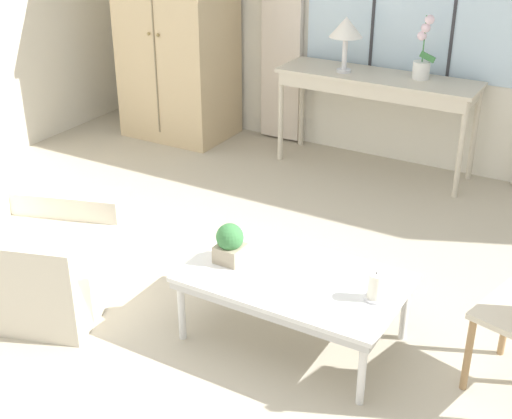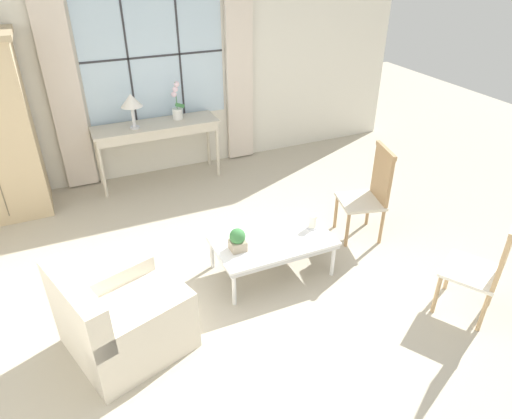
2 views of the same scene
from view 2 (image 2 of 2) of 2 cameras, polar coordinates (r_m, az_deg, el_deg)
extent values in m
plane|color=#B2A893|center=(4.26, -0.83, -11.15)|extent=(14.00, 14.00, 0.00)
cube|color=silver|center=(6.24, -12.51, 16.78)|extent=(7.20, 0.06, 2.80)
cube|color=silver|center=(6.17, -12.62, 18.19)|extent=(1.80, 0.01, 1.61)
cube|color=#2D2D33|center=(6.11, -15.70, 17.68)|extent=(0.02, 0.02, 1.61)
cube|color=#2D2D33|center=(6.24, -9.55, 18.61)|extent=(0.02, 0.02, 1.61)
cube|color=#2D2D33|center=(6.16, -12.60, 18.18)|extent=(1.80, 0.02, 0.02)
cube|color=beige|center=(6.07, -22.90, 13.57)|extent=(0.38, 0.06, 2.52)
cube|color=beige|center=(6.51, -2.10, 16.94)|extent=(0.38, 0.06, 2.52)
cube|color=beige|center=(6.08, -12.45, 10.29)|extent=(1.60, 0.47, 0.03)
cube|color=beige|center=(6.10, -12.38, 9.72)|extent=(1.53, 0.45, 0.10)
cylinder|color=beige|center=(5.96, -18.67, 4.76)|extent=(0.04, 0.04, 0.77)
cylinder|color=beige|center=(6.23, -4.81, 7.48)|extent=(0.04, 0.04, 0.77)
cylinder|color=beige|center=(6.32, -19.15, 6.16)|extent=(0.04, 0.04, 0.77)
cylinder|color=beige|center=(6.58, -5.98, 8.71)|extent=(0.04, 0.04, 0.77)
cylinder|color=silver|center=(5.98, -14.90, 9.89)|extent=(0.12, 0.12, 0.02)
cylinder|color=silver|center=(5.93, -15.08, 11.15)|extent=(0.04, 0.04, 0.26)
cone|color=white|center=(5.87, -15.36, 13.04)|extent=(0.26, 0.26, 0.16)
cylinder|color=white|center=(6.18, -9.77, 11.71)|extent=(0.13, 0.13, 0.13)
cylinder|color=#38753D|center=(6.11, -9.97, 13.85)|extent=(0.01, 0.01, 0.35)
cube|color=#38753D|center=(6.16, -9.50, 12.71)|extent=(0.13, 0.02, 0.08)
sphere|color=silver|center=(6.11, -10.23, 13.99)|extent=(0.07, 0.07, 0.07)
sphere|color=silver|center=(6.09, -10.07, 14.59)|extent=(0.07, 0.07, 0.07)
sphere|color=silver|center=(6.08, -9.91, 15.19)|extent=(0.07, 0.07, 0.07)
cube|color=beige|center=(3.88, -15.81, -13.66)|extent=(1.05, 1.04, 0.41)
cube|color=beige|center=(3.53, -21.58, -11.14)|extent=(0.41, 0.83, 0.40)
cube|color=beige|center=(4.05, -18.07, -10.47)|extent=(0.85, 0.45, 0.55)
cube|color=beige|center=(3.62, -13.55, -15.61)|extent=(0.85, 0.45, 0.55)
cube|color=beige|center=(4.99, 12.93, 0.99)|extent=(0.54, 0.54, 0.03)
cube|color=#9E7A51|center=(4.94, 15.48, 4.03)|extent=(0.14, 0.40, 0.54)
cube|color=#9E7A51|center=(4.82, 15.95, 7.11)|extent=(0.15, 0.43, 0.05)
cylinder|color=#9E7A51|center=(4.89, 11.34, -2.52)|extent=(0.04, 0.04, 0.41)
cylinder|color=#9E7A51|center=(5.19, 9.97, -0.25)|extent=(0.04, 0.04, 0.41)
cylinder|color=#9E7A51|center=(5.03, 15.42, -2.09)|extent=(0.04, 0.04, 0.41)
cylinder|color=#9E7A51|center=(5.32, 13.85, 0.10)|extent=(0.04, 0.04, 0.41)
cube|color=white|center=(4.31, 25.31, -6.99)|extent=(0.60, 0.60, 0.03)
cube|color=tan|center=(4.15, 28.77, -4.85)|extent=(0.37, 0.24, 0.51)
cylinder|color=tan|center=(4.30, 21.64, -9.81)|extent=(0.04, 0.04, 0.40)
cylinder|color=tan|center=(4.60, 22.99, -7.16)|extent=(0.04, 0.04, 0.40)
cylinder|color=tan|center=(4.27, 26.54, -11.41)|extent=(0.04, 0.04, 0.40)
cylinder|color=tan|center=(4.58, 27.53, -8.62)|extent=(0.04, 0.04, 0.40)
cube|color=silver|center=(4.35, 2.02, -3.72)|extent=(1.12, 0.69, 0.03)
cube|color=beige|center=(4.37, 2.01, -4.07)|extent=(1.10, 0.67, 0.04)
cylinder|color=silver|center=(4.10, -2.77, -9.76)|extent=(0.04, 0.04, 0.37)
cylinder|color=silver|center=(4.48, 9.57, -6.16)|extent=(0.04, 0.04, 0.37)
cylinder|color=silver|center=(4.53, -5.51, -5.32)|extent=(0.04, 0.04, 0.37)
cylinder|color=silver|center=(4.88, 5.91, -2.42)|extent=(0.04, 0.04, 0.37)
cube|color=tan|center=(4.17, -2.34, -4.47)|extent=(0.14, 0.14, 0.10)
sphere|color=#38753D|center=(4.11, -2.36, -3.37)|extent=(0.15, 0.15, 0.15)
cylinder|color=silver|center=(4.53, 7.02, -2.19)|extent=(0.11, 0.11, 0.01)
cylinder|color=white|center=(4.49, 7.08, -1.43)|extent=(0.08, 0.08, 0.13)
cylinder|color=black|center=(4.45, 7.14, -0.65)|extent=(0.00, 0.00, 0.01)
camera|label=1|loc=(3.07, 57.89, 6.69)|focal=50.00mm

